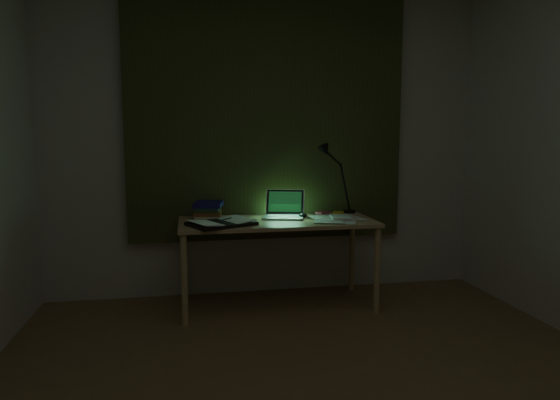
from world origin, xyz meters
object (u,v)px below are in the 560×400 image
at_px(desk_lamp, 350,180).
at_px(desk, 277,263).
at_px(book_stack, 208,210).
at_px(loose_papers, 334,217).
at_px(laptop, 283,204).
at_px(open_textbook, 221,223).

bearing_deg(desk_lamp, desk, -164.22).
xyz_separation_m(book_stack, loose_papers, (0.93, -0.19, -0.06)).
xyz_separation_m(laptop, loose_papers, (0.37, -0.09, -0.10)).
relative_size(desk, desk_lamp, 2.71).
bearing_deg(loose_papers, laptop, 165.96).
relative_size(desk, book_stack, 5.91).
bearing_deg(desk, open_textbook, -161.24).
bearing_deg(laptop, loose_papers, 2.28).
relative_size(open_textbook, book_stack, 1.75).
distance_m(loose_papers, desk_lamp, 0.43).
height_order(laptop, book_stack, laptop).
distance_m(laptop, book_stack, 0.57).
height_order(book_stack, desk_lamp, desk_lamp).
relative_size(book_stack, loose_papers, 0.72).
bearing_deg(laptop, open_textbook, -139.36).
bearing_deg(book_stack, desk_lamp, 3.96).
height_order(desk, desk_lamp, desk_lamp).
xyz_separation_m(book_stack, desk_lamp, (1.14, 0.08, 0.20)).
bearing_deg(desk_lamp, book_stack, 178.49).
relative_size(desk, laptop, 4.28).
bearing_deg(loose_papers, desk_lamp, 51.38).
bearing_deg(open_textbook, book_stack, 77.50).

